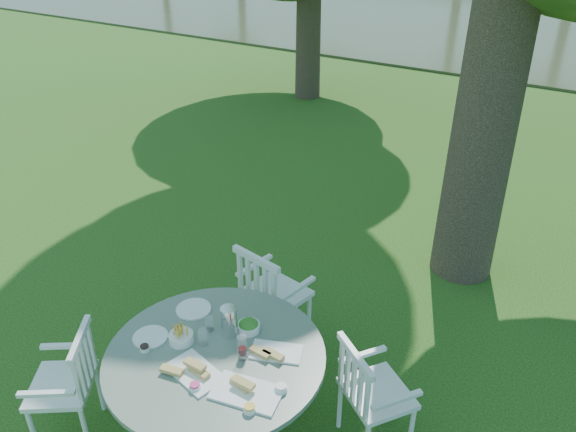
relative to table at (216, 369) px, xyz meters
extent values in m
plane|color=#15390B|center=(-0.54, 1.54, -0.64)|extent=(140.00, 140.00, 0.00)
cylinder|color=black|center=(0.00, 0.00, -0.25)|extent=(0.12, 0.12, 0.70)
cylinder|color=slate|center=(0.00, 0.00, 0.12)|extent=(1.47, 1.47, 0.04)
cylinder|color=white|center=(1.20, 0.59, -0.42)|extent=(0.04, 0.04, 0.44)
cylinder|color=white|center=(0.88, 0.82, -0.42)|extent=(0.04, 0.04, 0.44)
cylinder|color=white|center=(0.68, 0.53, -0.42)|extent=(0.04, 0.04, 0.44)
cube|color=white|center=(0.94, 0.56, -0.19)|extent=(0.60, 0.59, 0.04)
cube|color=white|center=(0.83, 0.40, 0.02)|extent=(0.39, 0.29, 0.45)
cylinder|color=white|center=(0.01, 1.22, -0.40)|extent=(0.04, 0.04, 0.48)
cylinder|color=white|center=(-0.42, 1.30, -0.40)|extent=(0.04, 0.04, 0.48)
cylinder|color=white|center=(-0.06, 0.84, -0.40)|extent=(0.04, 0.04, 0.48)
cylinder|color=white|center=(-0.48, 0.91, -0.40)|extent=(0.04, 0.04, 0.48)
cube|color=white|center=(-0.24, 1.07, -0.14)|extent=(0.56, 0.53, 0.04)
cube|color=white|center=(-0.27, 0.86, 0.09)|extent=(0.49, 0.13, 0.49)
cylinder|color=white|center=(-1.20, -0.50, -0.42)|extent=(0.04, 0.04, 0.44)
cylinder|color=white|center=(-0.91, -0.30, -0.42)|extent=(0.04, 0.04, 0.44)
cylinder|color=white|center=(-0.68, -0.62, -0.42)|extent=(0.04, 0.04, 0.44)
cube|color=white|center=(-0.94, -0.56, -0.18)|extent=(0.59, 0.60, 0.04)
cube|color=white|center=(-0.78, -0.45, 0.02)|extent=(0.29, 0.39, 0.45)
cube|color=white|center=(0.01, -0.21, 0.15)|extent=(0.42, 0.31, 0.01)
cube|color=white|center=(0.38, -0.17, 0.15)|extent=(0.46, 0.33, 0.02)
cube|color=white|center=(0.34, 0.23, 0.15)|extent=(0.38, 0.30, 0.01)
cylinder|color=white|center=(-0.47, -0.12, 0.15)|extent=(0.24, 0.24, 0.01)
cylinder|color=white|center=(-0.42, 0.27, 0.15)|extent=(0.26, 0.26, 0.01)
cylinder|color=white|center=(-0.27, -0.03, 0.17)|extent=(0.17, 0.17, 0.07)
cylinder|color=white|center=(0.05, 0.31, 0.17)|extent=(0.16, 0.16, 0.05)
cylinder|color=silver|center=(-0.03, 0.20, 0.25)|extent=(0.11, 0.11, 0.23)
cylinder|color=white|center=(0.18, 0.07, 0.23)|extent=(0.07, 0.07, 0.18)
cylinder|color=white|center=(-0.18, 0.16, 0.19)|extent=(0.06, 0.06, 0.11)
cylinder|color=white|center=(-0.12, 0.03, 0.20)|extent=(0.07, 0.07, 0.12)
cylinder|color=white|center=(0.09, -0.31, 0.16)|extent=(0.07, 0.07, 0.03)
cylinder|color=white|center=(0.48, -0.27, 0.16)|extent=(0.08, 0.08, 0.03)
cylinder|color=white|center=(0.55, -0.04, 0.16)|extent=(0.08, 0.08, 0.03)
cylinder|color=white|center=(-0.42, -0.23, 0.15)|extent=(0.07, 0.07, 0.03)
camera|label=1|loc=(1.92, -2.10, 2.74)|focal=35.00mm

